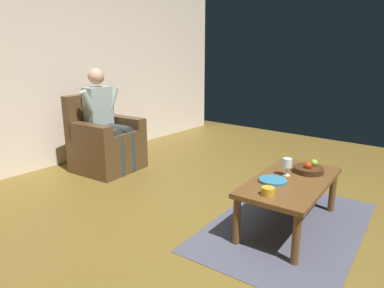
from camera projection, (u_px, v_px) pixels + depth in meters
ground_plane at (260, 237)px, 2.85m from camera, size 7.44×7.44×0.00m
wall_back at (49, 63)px, 4.37m from camera, size 6.60×0.06×2.70m
rug at (287, 225)px, 3.03m from camera, size 1.92×1.30×0.01m
armchair at (105, 143)px, 4.41m from camera, size 0.81×0.78×0.97m
person_seated at (106, 117)px, 4.30m from camera, size 0.61×0.61×1.30m
coffee_table at (291, 186)px, 2.93m from camera, size 1.18×0.65×0.44m
wine_glass_near at (287, 164)px, 2.98m from camera, size 0.08×0.08×0.16m
fruit_bowl at (309, 169)px, 3.08m from camera, size 0.26×0.26×0.11m
decorative_dish at (272, 180)px, 2.86m from camera, size 0.23×0.23×0.02m
candle_jar at (268, 191)px, 2.59m from camera, size 0.10×0.10×0.06m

